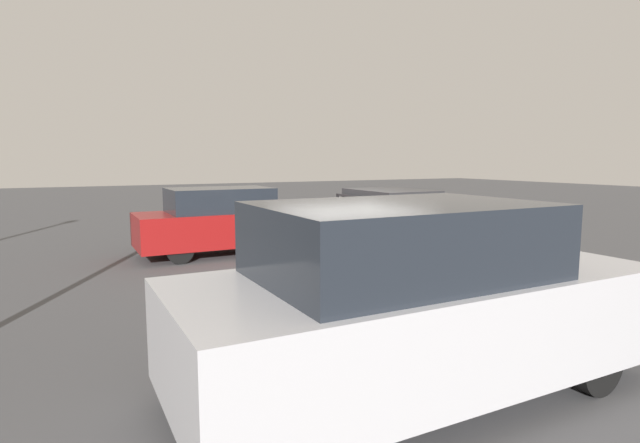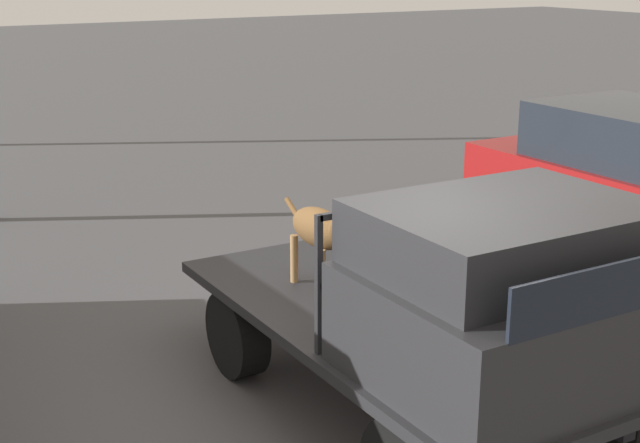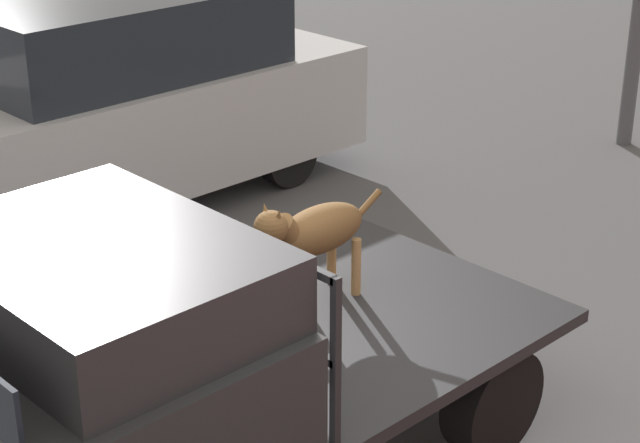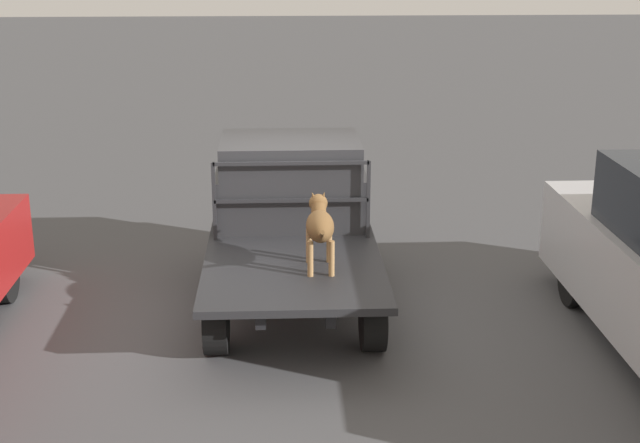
% 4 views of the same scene
% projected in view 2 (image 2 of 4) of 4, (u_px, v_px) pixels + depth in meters
% --- Properties ---
extents(ground_plane, '(80.00, 80.00, 0.00)m').
position_uv_depth(ground_plane, '(406.00, 409.00, 6.44)').
color(ground_plane, '#474749').
extents(flatbed_truck, '(3.66, 1.91, 0.74)m').
position_uv_depth(flatbed_truck, '(408.00, 339.00, 6.28)').
color(flatbed_truck, black).
rests_on(flatbed_truck, ground).
extents(truck_cab, '(1.47, 1.79, 1.02)m').
position_uv_depth(truck_cab, '(512.00, 294.00, 5.25)').
color(truck_cab, '#28282B').
rests_on(truck_cab, flatbed_truck).
extents(truck_headboard, '(0.04, 1.79, 0.91)m').
position_uv_depth(truck_headboard, '(433.00, 241.00, 5.85)').
color(truck_headboard, '#232326').
rests_on(truck_headboard, flatbed_truck).
extents(dog, '(1.05, 0.29, 0.74)m').
position_uv_depth(dog, '(325.00, 230.00, 6.53)').
color(dog, '#9E7547').
rests_on(dog, flatbed_truck).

